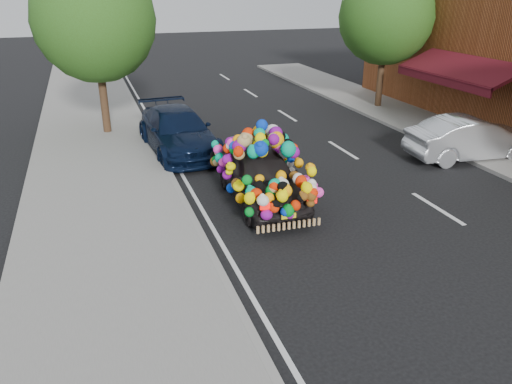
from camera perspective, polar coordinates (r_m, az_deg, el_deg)
ground at (r=11.50m, az=5.67°, el=-4.27°), size 100.00×100.00×0.00m
sidewalk at (r=10.62m, az=-16.21°, el=-7.23°), size 4.00×60.00×0.12m
kerb at (r=10.80m, az=-5.84°, el=-5.79°), size 0.15×60.00×0.13m
footpath_far at (r=18.30m, az=25.76°, el=4.13°), size 3.00×40.00×0.12m
lane_markings at (r=13.28m, az=20.00°, el=-1.74°), size 6.00×50.00×0.01m
tree_near_sidewalk at (r=18.83m, az=-17.97°, el=18.13°), size 4.20×4.20×6.13m
tree_far_b at (r=22.94m, az=14.65°, el=18.79°), size 4.00×4.00×5.90m
plush_art_car at (r=12.55m, az=0.59°, el=3.27°), size 2.09×4.23×2.00m
navy_sedan at (r=16.77m, az=-8.92°, el=6.90°), size 2.30×4.96×1.40m
silver_hatchback at (r=17.25m, az=23.44°, el=5.65°), size 4.22×1.81×1.35m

